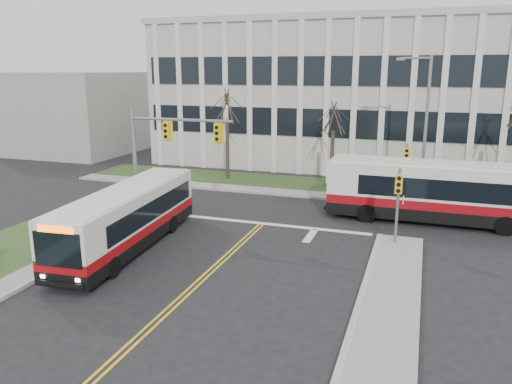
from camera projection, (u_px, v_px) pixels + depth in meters
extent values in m
plane|color=black|center=(200.00, 282.00, 20.16)|extent=(120.00, 120.00, 0.00)
cube|color=#9E9B93|center=(368.00, 199.00, 32.55)|extent=(44.00, 1.60, 0.14)
cube|color=#344B20|center=(373.00, 190.00, 35.13)|extent=(44.00, 5.00, 0.12)
cube|color=#B5B2A7|center=(391.00, 96.00, 44.73)|extent=(40.00, 16.00, 12.00)
cube|color=#9E9B93|center=(76.00, 112.00, 51.20)|extent=(12.00, 12.00, 8.00)
cylinder|color=slate|center=(135.00, 164.00, 28.31)|extent=(0.22, 0.22, 6.20)
cylinder|color=slate|center=(181.00, 120.00, 26.74)|extent=(6.00, 0.16, 0.16)
cube|color=yellow|center=(167.00, 131.00, 27.00)|extent=(0.34, 0.24, 0.92)
cube|color=yellow|center=(218.00, 133.00, 26.07)|extent=(0.34, 0.24, 0.92)
cylinder|color=slate|center=(397.00, 207.00, 23.89)|extent=(0.14, 0.14, 3.80)
cube|color=yellow|center=(399.00, 184.00, 23.42)|extent=(0.34, 0.24, 0.92)
cylinder|color=slate|center=(405.00, 173.00, 31.70)|extent=(0.14, 0.14, 3.80)
cube|color=yellow|center=(407.00, 155.00, 31.23)|extent=(0.34, 0.24, 0.92)
cylinder|color=slate|center=(426.00, 130.00, 31.38)|extent=(0.20, 0.20, 9.20)
cylinder|color=slate|center=(416.00, 58.00, 30.60)|extent=(1.80, 0.14, 0.14)
cube|color=slate|center=(401.00, 59.00, 30.90)|extent=(0.50, 0.25, 0.18)
cylinder|color=slate|center=(328.00, 182.00, 35.53)|extent=(0.08, 0.08, 1.00)
cylinder|color=slate|center=(345.00, 183.00, 35.16)|extent=(0.08, 0.08, 1.00)
cube|color=white|center=(337.00, 173.00, 35.17)|extent=(1.50, 0.12, 1.60)
cylinder|color=#42352B|center=(227.00, 150.00, 38.02)|extent=(0.28, 0.28, 4.62)
cylinder|color=#42352B|center=(332.00, 159.00, 35.77)|extent=(0.28, 0.28, 4.09)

